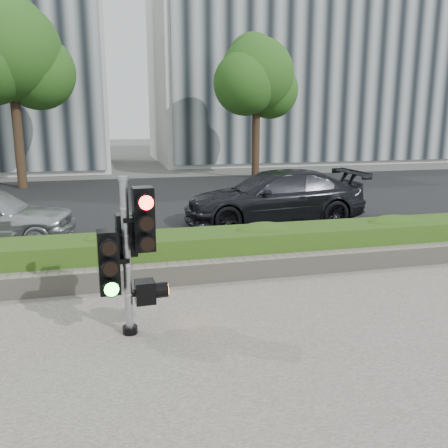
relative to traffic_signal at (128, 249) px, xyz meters
name	(u,v)px	position (x,y,z in m)	size (l,w,h in m)	color
ground	(216,332)	(1.06, -0.20, -1.14)	(120.00, 120.00, 0.00)	#51514C
road	(147,202)	(1.06, 9.80, -1.13)	(60.00, 13.00, 0.02)	black
curb	(179,259)	(1.06, 2.95, -1.08)	(60.00, 0.25, 0.12)	gray
stone_wall	(190,272)	(1.06, 1.70, -0.94)	(12.00, 0.32, 0.34)	gray
hedge	(184,252)	(1.06, 2.35, -0.77)	(12.00, 1.00, 0.68)	#557C26
building_right	(292,67)	(12.06, 24.80, 4.86)	(18.00, 10.00, 12.00)	#B7B7B2
tree_left	(10,55)	(-3.46, 14.35, 3.90)	(4.61, 4.03, 7.34)	black
tree_right	(256,78)	(6.54, 15.35, 3.34)	(4.10, 3.58, 6.53)	black
traffic_signal	(128,249)	(0.00, 0.00, 0.00)	(0.70, 0.53, 2.01)	black
car_dark	(274,197)	(4.02, 5.79, -0.43)	(1.93, 4.74, 1.38)	black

